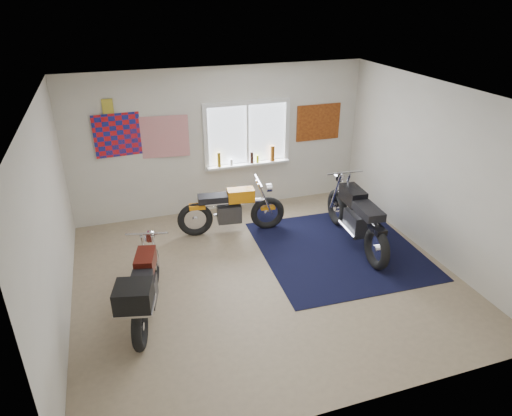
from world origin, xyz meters
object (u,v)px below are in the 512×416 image
object	(u,v)px
yellow_triumph	(231,210)
navy_rug	(339,249)
black_chrome_bike	(356,218)
maroon_tourer	(144,288)

from	to	relation	value
yellow_triumph	navy_rug	bearing A→B (deg)	-30.94
black_chrome_bike	maroon_tourer	xyz separation A→B (m)	(-3.53, -0.90, 0.01)
maroon_tourer	yellow_triumph	bearing A→B (deg)	-27.31
navy_rug	maroon_tourer	xyz separation A→B (m)	(-3.20, -0.79, 0.49)
black_chrome_bike	maroon_tourer	bearing A→B (deg)	107.89
navy_rug	black_chrome_bike	size ratio (longest dim) A/B	1.21
navy_rug	yellow_triumph	distance (m)	1.95
yellow_triumph	black_chrome_bike	world-z (taller)	black_chrome_bike
navy_rug	yellow_triumph	bearing A→B (deg)	142.42
yellow_triumph	black_chrome_bike	bearing A→B (deg)	-23.15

